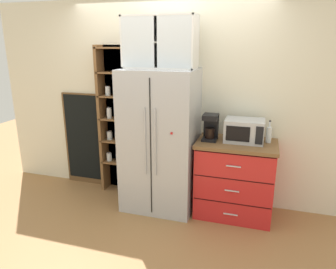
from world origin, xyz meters
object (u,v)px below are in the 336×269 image
Objects in this scene: mug_charcoal at (238,137)px; chalkboard_menu at (84,139)px; bottle_amber at (238,132)px; coffee_maker at (211,127)px; microwave at (244,131)px; bottle_clear at (269,133)px; refrigerator at (160,141)px.

mug_charcoal is 2.22m from chalkboard_menu.
chalkboard_menu reaches higher than bottle_amber.
mug_charcoal is (0.32, 0.03, -0.11)m from coffee_maker.
chalkboard_menu is at bearing 174.56° from bottle_amber.
microwave is 0.28m from bottle_clear.
refrigerator is 0.93m from mug_charcoal.
coffee_maker is at bearing -173.76° from microwave.
chalkboard_menu reaches higher than microwave.
bottle_clear is 0.34m from bottle_amber.
chalkboard_menu is (-1.27, 0.31, -0.19)m from refrigerator.
coffee_maker is 1.22× the size of bottle_amber.
chalkboard_menu is (-2.53, 0.18, -0.36)m from bottle_clear.
microwave is 0.39m from coffee_maker.
coffee_maker is at bearing -171.24° from bottle_amber.
chalkboard_menu reaches higher than coffee_maker.
coffee_maker reaches higher than bottle_amber.
mug_charcoal is at bearing -171.68° from bottle_clear.
mug_charcoal is at bearing -85.00° from bottle_amber.
bottle_clear is 1.02× the size of bottle_amber.
bottle_amber is at bearing 6.53° from refrigerator.
bottle_amber is (-0.34, -0.03, -0.00)m from bottle_clear.
refrigerator reaches higher than bottle_amber.
bottle_clear is at bearing 5.32° from bottle_amber.
bottle_amber is (0.31, 0.05, -0.04)m from coffee_maker.
refrigerator is at bearing -173.80° from bottle_clear.
coffee_maker is at bearing -174.50° from mug_charcoal.
refrigerator reaches higher than coffee_maker.
coffee_maker is 1.20× the size of bottle_clear.
bottle_clear is at bearing -3.99° from chalkboard_menu.
bottle_amber is at bearing 95.00° from mug_charcoal.
coffee_maker is (0.60, 0.06, 0.21)m from refrigerator.
microwave is 2.30m from chalkboard_menu.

